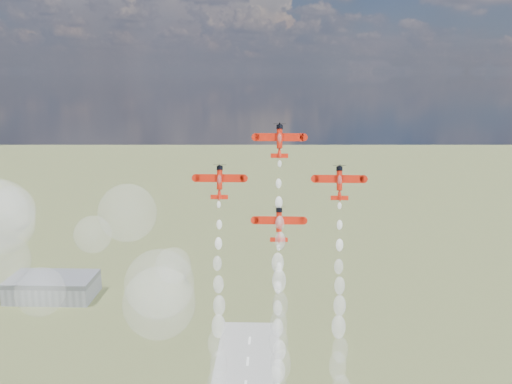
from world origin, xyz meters
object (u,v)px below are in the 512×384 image
at_px(plane_left, 220,181).
at_px(plane_slot, 279,224).
at_px(hangar, 53,287).
at_px(plane_lead, 280,140).
at_px(plane_right, 339,182).

xyz_separation_m(plane_left, plane_slot, (15.42, -3.16, -10.32)).
relative_size(hangar, plane_lead, 3.99).
bearing_deg(plane_slot, plane_lead, 90.00).
bearing_deg(plane_left, plane_lead, 11.58).
distance_m(plane_right, plane_slot, 18.83).
relative_size(plane_left, plane_slot, 1.00).
relative_size(plane_right, plane_slot, 1.00).
distance_m(plane_lead, plane_right, 18.83).
distance_m(plane_left, plane_right, 30.85).
bearing_deg(plane_lead, hangar, 129.86).
distance_m(plane_lead, plane_left, 18.83).
relative_size(hangar, plane_slot, 3.99).
bearing_deg(plane_left, plane_right, 0.00).
bearing_deg(hangar, plane_lead, -50.14).
height_order(plane_right, plane_slot, plane_right).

